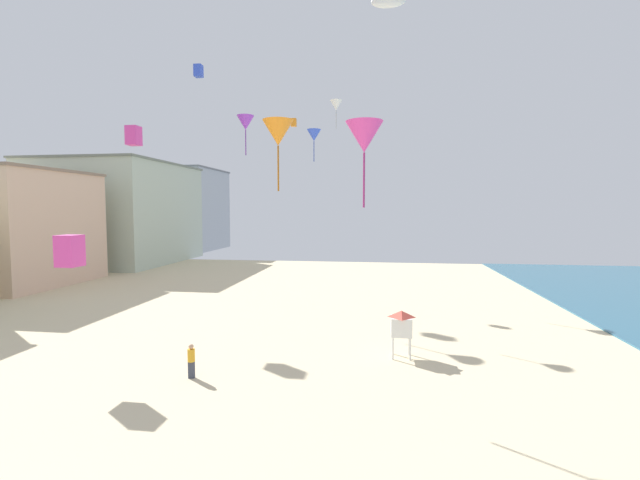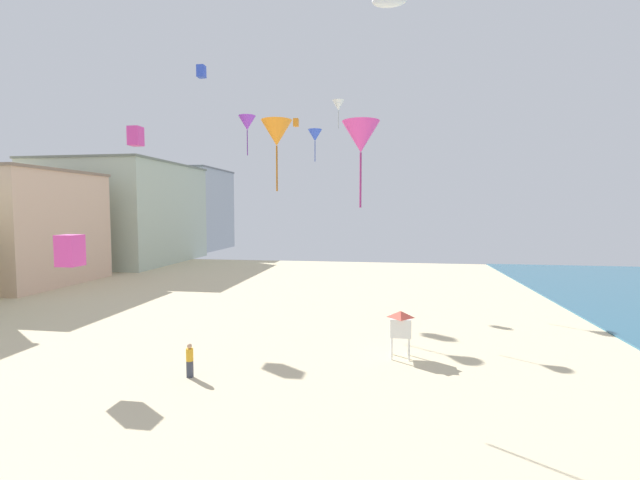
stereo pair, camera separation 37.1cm
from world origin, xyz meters
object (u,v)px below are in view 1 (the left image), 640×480
(kite_white_parafoil, at_px, (388,1))
(kite_purple_delta, at_px, (246,123))
(lifeguard_stand, at_px, (401,324))
(kite_blue_box, at_px, (198,71))
(kite_magenta_box_2, at_px, (70,251))
(kite_magenta_delta, at_px, (364,137))
(kite_white_delta, at_px, (336,105))
(kite_orange_box, at_px, (294,122))
(kite_flyer, at_px, (191,359))
(kite_orange_delta, at_px, (278,133))
(kite_blue_delta, at_px, (314,135))
(kite_magenta_box, at_px, (134,136))

(kite_white_parafoil, bearing_deg, kite_purple_delta, 169.42)
(lifeguard_stand, distance_m, kite_blue_box, 35.10)
(kite_magenta_box_2, bearing_deg, kite_blue_box, 98.54)
(lifeguard_stand, height_order, kite_magenta_delta, kite_magenta_delta)
(kite_white_delta, height_order, kite_orange_box, kite_white_delta)
(kite_purple_delta, bearing_deg, kite_blue_box, 131.17)
(kite_flyer, bearing_deg, kite_blue_box, 141.11)
(kite_magenta_box_2, bearing_deg, kite_flyer, -3.71)
(kite_magenta_delta, height_order, kite_orange_box, kite_orange_box)
(kite_flyer, relative_size, kite_magenta_box_2, 1.04)
(kite_orange_delta, bearing_deg, kite_white_parafoil, 63.69)
(kite_flyer, height_order, kite_orange_delta, kite_orange_delta)
(lifeguard_stand, height_order, kite_purple_delta, kite_purple_delta)
(kite_flyer, relative_size, kite_blue_box, 1.33)
(kite_blue_delta, bearing_deg, kite_white_delta, 86.90)
(kite_flyer, distance_m, kite_white_parafoil, 27.40)
(kite_purple_delta, height_order, kite_magenta_box, kite_purple_delta)
(kite_orange_delta, distance_m, kite_blue_box, 28.17)
(kite_white_delta, bearing_deg, lifeguard_stand, -74.18)
(kite_orange_delta, relative_size, kite_blue_delta, 1.46)
(kite_orange_delta, height_order, kite_magenta_box_2, kite_orange_delta)
(kite_blue_box, bearing_deg, kite_purple_delta, -48.83)
(kite_blue_box, bearing_deg, kite_blue_delta, -37.85)
(kite_magenta_box, xyz_separation_m, kite_magenta_box_2, (2.95, -10.83, -7.50))
(lifeguard_stand, bearing_deg, kite_purple_delta, 151.04)
(kite_magenta_delta, bearing_deg, kite_blue_delta, 105.99)
(kite_white_delta, xyz_separation_m, kite_orange_box, (-4.07, -1.10, -1.76))
(kite_purple_delta, height_order, kite_blue_box, kite_blue_box)
(kite_magenta_delta, height_order, kite_blue_delta, kite_blue_delta)
(kite_orange_delta, bearing_deg, kite_magenta_box_2, -168.61)
(kite_orange_delta, distance_m, kite_orange_box, 21.76)
(kite_white_parafoil, bearing_deg, kite_orange_box, 132.32)
(kite_white_parafoil, distance_m, kite_white_delta, 12.87)
(kite_orange_box, bearing_deg, kite_purple_delta, -107.40)
(kite_white_delta, distance_m, kite_blue_delta, 11.55)
(kite_flyer, height_order, lifeguard_stand, lifeguard_stand)
(kite_magenta_box, bearing_deg, kite_white_delta, 44.17)
(kite_white_parafoil, xyz_separation_m, kite_orange_delta, (-5.49, -11.10, -11.10))
(kite_orange_box, bearing_deg, lifeguard_stand, -62.83)
(kite_magenta_box_2, bearing_deg, kite_magenta_delta, -7.91)
(kite_purple_delta, relative_size, kite_blue_delta, 1.32)
(kite_purple_delta, xyz_separation_m, kite_blue_delta, (5.92, -1.72, -1.44))
(kite_white_parafoil, relative_size, kite_magenta_delta, 0.74)
(kite_white_parafoil, xyz_separation_m, kite_orange_box, (-8.98, 9.86, -6.38))
(kite_white_delta, xyz_separation_m, kite_blue_box, (-14.35, 0.16, 4.03))
(kite_magenta_delta, xyz_separation_m, kite_orange_box, (-7.96, 25.03, 5.69))
(kite_magenta_delta, distance_m, kite_blue_delta, 16.44)
(kite_magenta_delta, bearing_deg, kite_magenta_box, 143.77)
(kite_white_delta, height_order, kite_blue_box, kite_blue_box)
(kite_flyer, bearing_deg, lifeguard_stand, 52.63)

